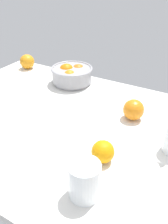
# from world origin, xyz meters

# --- Properties ---
(ground_plane) EXTENTS (1.44, 0.92, 0.03)m
(ground_plane) POSITION_xyz_m (0.00, 0.00, -0.01)
(ground_plane) COLOR white
(fruit_bowl) EXTENTS (0.22, 0.22, 0.10)m
(fruit_bowl) POSITION_xyz_m (-0.22, 0.33, 0.05)
(fruit_bowl) COLOR #99999E
(fruit_bowl) RESTS_ON ground_plane
(juice_glass) EXTENTS (0.09, 0.09, 0.11)m
(juice_glass) POSITION_xyz_m (0.21, -0.29, 0.05)
(juice_glass) COLOR white
(juice_glass) RESTS_ON ground_plane
(loose_orange_0) EXTENTS (0.09, 0.09, 0.09)m
(loose_orange_0) POSITION_xyz_m (-0.58, 0.37, 0.04)
(loose_orange_0) COLOR orange
(loose_orange_0) RESTS_ON ground_plane
(loose_orange_2) EXTENTS (0.09, 0.09, 0.09)m
(loose_orange_2) POSITION_xyz_m (0.19, 0.15, 0.04)
(loose_orange_2) COLOR orange
(loose_orange_2) RESTS_ON ground_plane
(loose_orange_3) EXTENTS (0.08, 0.08, 0.08)m
(loose_orange_3) POSITION_xyz_m (0.19, -0.14, 0.04)
(loose_orange_3) COLOR orange
(loose_orange_3) RESTS_ON ground_plane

